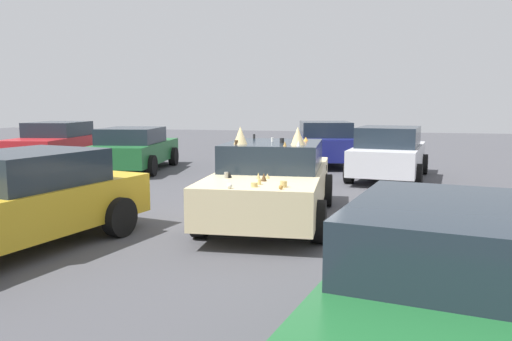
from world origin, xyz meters
The scene contains 8 objects.
ground_plane centered at (0.00, 0.00, 0.00)m, with size 60.00×60.00×0.00m, color #47474C.
art_car_decorated centered at (0.04, 0.00, 0.72)m, with size 4.71×2.29×1.73m.
parked_sedan_far_right centered at (5.73, 5.68, 0.70)m, with size 4.52×2.54×1.37m.
parked_sedan_row_back_far centered at (-5.08, -2.48, 0.70)m, with size 4.29×2.52×1.38m.
parked_sedan_near_left centered at (8.85, -0.02, 0.76)m, with size 4.87×2.73×1.50m.
parked_sedan_far_left centered at (-2.83, 3.23, 0.71)m, with size 4.63×2.58×1.42m.
parked_sedan_behind_right centered at (6.95, 9.35, 0.74)m, with size 4.79×2.56×1.46m.
parked_sedan_near_right centered at (5.77, -2.18, 0.74)m, with size 4.38×2.39×1.48m.
Camera 1 is at (-8.94, -1.86, 2.12)m, focal length 35.47 mm.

